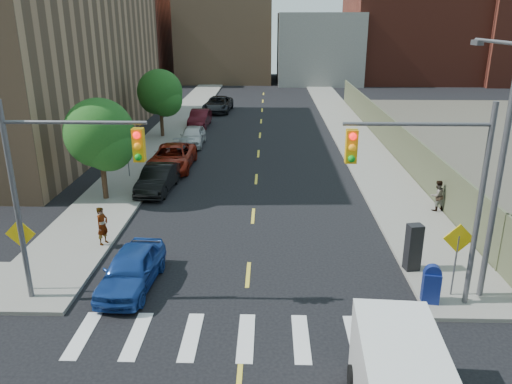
# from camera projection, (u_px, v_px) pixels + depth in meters

# --- Properties ---
(sidewalk_nw) EXTENTS (3.50, 73.00, 0.15)m
(sidewalk_nw) POSITION_uv_depth(u_px,v_px,m) (186.00, 113.00, 50.95)
(sidewalk_nw) COLOR gray
(sidewalk_nw) RESTS_ON ground
(sidewalk_ne) EXTENTS (3.50, 73.00, 0.15)m
(sidewalk_ne) POSITION_uv_depth(u_px,v_px,m) (338.00, 114.00, 50.56)
(sidewalk_ne) COLOR gray
(sidewalk_ne) RESTS_ON ground
(fence_north) EXTENTS (0.12, 44.00, 2.50)m
(fence_north) POSITION_uv_depth(u_px,v_px,m) (387.00, 132.00, 37.40)
(fence_north) COLOR #575B3F
(fence_north) RESTS_ON ground
(bg_bldg_west) EXTENTS (14.00, 18.00, 12.00)m
(bg_bldg_west) POSITION_uv_depth(u_px,v_px,m) (121.00, 41.00, 76.23)
(bg_bldg_west) COLOR #592319
(bg_bldg_west) RESTS_ON ground
(bg_bldg_midwest) EXTENTS (14.00, 16.00, 15.00)m
(bg_bldg_midwest) POSITION_uv_depth(u_px,v_px,m) (226.00, 30.00, 77.22)
(bg_bldg_midwest) COLOR #8C6B4C
(bg_bldg_midwest) RESTS_ON ground
(bg_bldg_center) EXTENTS (12.00, 16.00, 10.00)m
(bg_bldg_center) POSITION_uv_depth(u_px,v_px,m) (317.00, 48.00, 75.81)
(bg_bldg_center) COLOR gray
(bg_bldg_center) RESTS_ON ground
(bg_bldg_east) EXTENTS (18.00, 18.00, 16.00)m
(bg_bldg_east) POSITION_uv_depth(u_px,v_px,m) (408.00, 27.00, 76.35)
(bg_bldg_east) COLOR #592319
(bg_bldg_east) RESTS_ON ground
(signal_nw) EXTENTS (4.59, 0.30, 7.00)m
(signal_nw) POSITION_uv_depth(u_px,v_px,m) (58.00, 177.00, 15.95)
(signal_nw) COLOR #59595E
(signal_nw) RESTS_ON ground
(signal_ne) EXTENTS (4.59, 0.30, 7.00)m
(signal_ne) POSITION_uv_depth(u_px,v_px,m) (435.00, 180.00, 15.65)
(signal_ne) COLOR #59595E
(signal_ne) RESTS_ON ground
(streetlight_ne) EXTENTS (0.25, 3.70, 9.00)m
(streetlight_ne) POSITION_uv_depth(u_px,v_px,m) (497.00, 152.00, 16.21)
(streetlight_ne) COLOR #59595E
(streetlight_ne) RESTS_ON ground
(warn_sign_nw) EXTENTS (1.06, 0.06, 2.83)m
(warn_sign_nw) POSITION_uv_depth(u_px,v_px,m) (22.00, 242.00, 17.30)
(warn_sign_nw) COLOR #59595E
(warn_sign_nw) RESTS_ON ground
(warn_sign_ne) EXTENTS (1.06, 0.06, 2.83)m
(warn_sign_ne) POSITION_uv_depth(u_px,v_px,m) (458.00, 247.00, 16.93)
(warn_sign_ne) COLOR #59595E
(warn_sign_ne) RESTS_ON ground
(warn_sign_midwest) EXTENTS (1.06, 0.06, 2.83)m
(warn_sign_midwest) POSITION_uv_depth(u_px,v_px,m) (127.00, 147.00, 30.04)
(warn_sign_midwest) COLOR #59595E
(warn_sign_midwest) RESTS_ON ground
(tree_west_near) EXTENTS (3.66, 3.64, 5.52)m
(tree_west_near) POSITION_uv_depth(u_px,v_px,m) (100.00, 137.00, 25.82)
(tree_west_near) COLOR #332114
(tree_west_near) RESTS_ON ground
(tree_west_far) EXTENTS (3.66, 3.64, 5.52)m
(tree_west_far) POSITION_uv_depth(u_px,v_px,m) (160.00, 95.00, 39.97)
(tree_west_far) COLOR #332114
(tree_west_far) RESTS_ON ground
(parked_car_blue) EXTENTS (1.99, 4.34, 1.44)m
(parked_car_blue) POSITION_uv_depth(u_px,v_px,m) (132.00, 269.00, 18.11)
(parked_car_blue) COLOR navy
(parked_car_blue) RESTS_ON ground
(parked_car_black) EXTENTS (1.85, 4.57, 1.48)m
(parked_car_black) POSITION_uv_depth(u_px,v_px,m) (158.00, 179.00, 28.16)
(parked_car_black) COLOR black
(parked_car_black) RESTS_ON ground
(parked_car_red) EXTENTS (2.59, 5.58, 1.55)m
(parked_car_red) POSITION_uv_depth(u_px,v_px,m) (172.00, 157.00, 32.31)
(parked_car_red) COLOR maroon
(parked_car_red) RESTS_ON ground
(parked_car_silver) EXTENTS (2.22, 4.56, 1.28)m
(parked_car_silver) POSITION_uv_depth(u_px,v_px,m) (176.00, 154.00, 33.66)
(parked_car_silver) COLOR #B3B5BB
(parked_car_silver) RESTS_ON ground
(parked_car_white) EXTENTS (1.78, 4.34, 1.47)m
(parked_car_white) POSITION_uv_depth(u_px,v_px,m) (193.00, 136.00, 38.32)
(parked_car_white) COLOR silver
(parked_car_white) RESTS_ON ground
(parked_car_maroon) EXTENTS (1.71, 4.60, 1.50)m
(parked_car_maroon) POSITION_uv_depth(u_px,v_px,m) (200.00, 118.00, 44.98)
(parked_car_maroon) COLOR #3B0B13
(parked_car_maroon) RESTS_ON ground
(parked_car_grey) EXTENTS (2.96, 5.82, 1.58)m
(parked_car_grey) POSITION_uv_depth(u_px,v_px,m) (218.00, 104.00, 51.95)
(parked_car_grey) COLOR black
(parked_car_grey) RESTS_ON ground
(mailbox) EXTENTS (0.63, 0.51, 1.39)m
(mailbox) POSITION_uv_depth(u_px,v_px,m) (431.00, 284.00, 16.87)
(mailbox) COLOR navy
(mailbox) RESTS_ON sidewalk_ne
(payphone) EXTENTS (0.63, 0.55, 1.85)m
(payphone) POSITION_uv_depth(u_px,v_px,m) (413.00, 247.00, 19.00)
(payphone) COLOR black
(payphone) RESTS_ON sidewalk_ne
(pedestrian_west) EXTENTS (0.60, 0.71, 1.66)m
(pedestrian_west) POSITION_uv_depth(u_px,v_px,m) (102.00, 226.00, 21.20)
(pedestrian_west) COLOR gray
(pedestrian_west) RESTS_ON sidewalk_nw
(pedestrian_east) EXTENTS (0.93, 0.83, 1.57)m
(pedestrian_east) POSITION_uv_depth(u_px,v_px,m) (437.00, 196.00, 24.92)
(pedestrian_east) COLOR gray
(pedestrian_east) RESTS_ON sidewalk_ne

